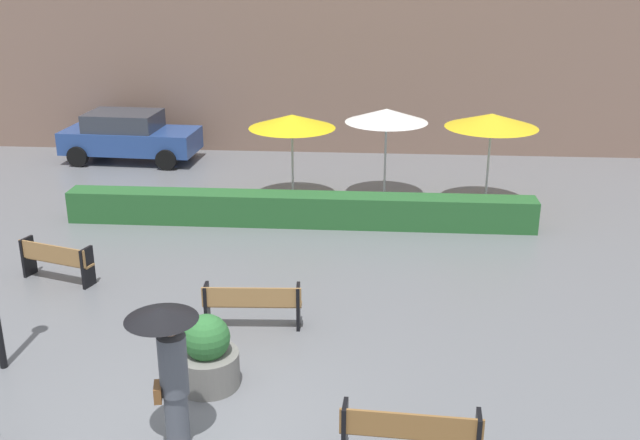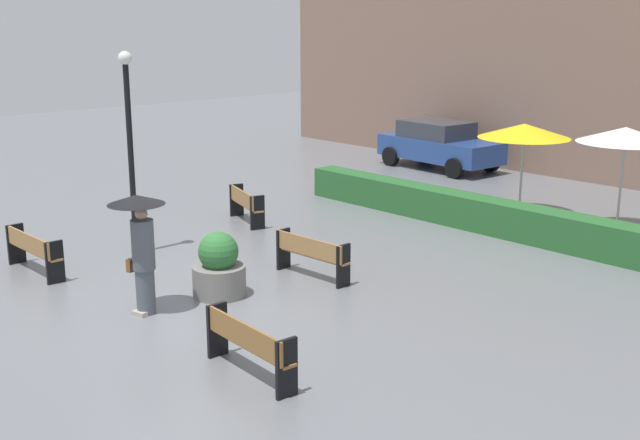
% 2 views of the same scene
% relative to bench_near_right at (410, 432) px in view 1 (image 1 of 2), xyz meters
% --- Properties ---
extents(ground_plane, '(60.00, 60.00, 0.00)m').
position_rel_bench_near_right_xyz_m(ground_plane, '(-2.95, 0.49, -0.50)').
color(ground_plane, slate).
extents(bench_near_right, '(1.83, 0.44, 0.82)m').
position_rel_bench_near_right_xyz_m(bench_near_right, '(0.00, 0.00, 0.00)').
color(bench_near_right, olive).
rests_on(bench_near_right, ground).
extents(bench_far_left, '(1.63, 0.81, 0.82)m').
position_rel_bench_near_right_xyz_m(bench_far_left, '(-6.87, 5.22, -0.01)').
color(bench_far_left, '#9E7242').
rests_on(bench_far_left, ground).
extents(bench_mid_center, '(1.75, 0.42, 0.82)m').
position_rel_bench_near_right_xyz_m(bench_mid_center, '(-2.62, 3.54, -0.00)').
color(bench_mid_center, '#9E7242').
rests_on(bench_mid_center, ground).
extents(pedestrian_with_umbrella, '(0.95, 0.95, 2.04)m').
position_rel_bench_near_right_xyz_m(pedestrian_with_umbrella, '(-3.15, 0.21, 0.82)').
color(pedestrian_with_umbrella, '#4C515B').
rests_on(pedestrian_with_umbrella, ground).
extents(planter_pot, '(0.96, 0.96, 1.18)m').
position_rel_bench_near_right_xyz_m(planter_pot, '(-3.00, 1.66, 0.01)').
color(planter_pot, slate).
rests_on(planter_pot, ground).
extents(patio_umbrella_yellow, '(2.26, 2.26, 2.35)m').
position_rel_bench_near_right_xyz_m(patio_umbrella_yellow, '(-2.67, 10.67, 1.68)').
color(patio_umbrella_yellow, silver).
rests_on(patio_umbrella_yellow, ground).
extents(patio_umbrella_white, '(2.17, 2.17, 2.48)m').
position_rel_bench_near_right_xyz_m(patio_umbrella_white, '(-0.24, 11.00, 1.80)').
color(patio_umbrella_white, silver).
rests_on(patio_umbrella_white, ground).
extents(patio_umbrella_yellow_far, '(2.35, 2.35, 2.48)m').
position_rel_bench_near_right_xyz_m(patio_umbrella_yellow_far, '(2.40, 10.56, 1.80)').
color(patio_umbrella_yellow_far, silver).
rests_on(patio_umbrella_yellow_far, ground).
extents(hedge_strip, '(11.38, 0.70, 0.78)m').
position_rel_bench_near_right_xyz_m(hedge_strip, '(-2.32, 8.89, -0.11)').
color(hedge_strip, '#28602D').
rests_on(hedge_strip, ground).
extents(building_facade, '(28.00, 1.20, 8.63)m').
position_rel_bench_near_right_xyz_m(building_facade, '(-2.95, 16.49, 3.82)').
color(building_facade, '#846656').
rests_on(building_facade, ground).
extents(parked_car, '(4.30, 2.18, 1.57)m').
position_rel_bench_near_right_xyz_m(parked_car, '(-8.29, 14.39, 0.32)').
color(parked_car, '#28478C').
rests_on(parked_car, ground).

